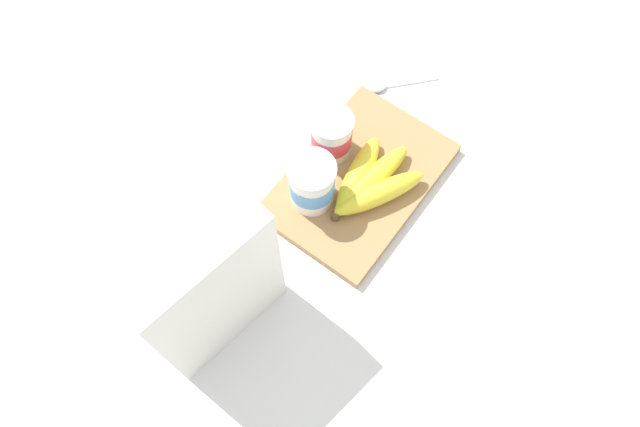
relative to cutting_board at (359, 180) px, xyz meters
The scene contains 7 objects.
ground_plane 0.01m from the cutting_board, ahead, with size 2.40×2.40×0.00m, color silver.
cutting_board is the anchor object (origin of this frame).
cereal_box 0.34m from the cutting_board, behind, with size 0.19×0.06×0.28m, color white.
yogurt_cup_front 0.10m from the cutting_board, 151.41° to the left, with size 0.08×0.08×0.10m.
yogurt_cup_back 0.09m from the cutting_board, 76.72° to the left, with size 0.07×0.07×0.09m.
banana_bunch 0.04m from the cutting_board, 105.52° to the right, with size 0.18×0.14×0.04m.
spoon 0.20m from the cutting_board, 18.82° to the left, with size 0.11×0.10×0.01m.
Camera 1 is at (-0.42, -0.23, 0.92)m, focal length 34.97 mm.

